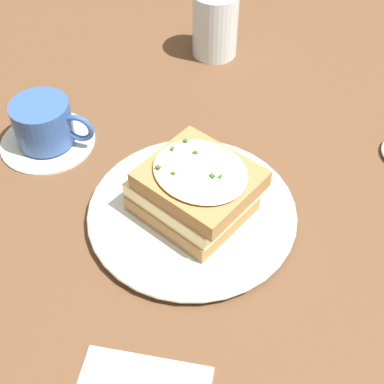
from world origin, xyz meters
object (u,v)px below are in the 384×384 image
sandwich (194,190)px  water_glass (215,24)px  dinner_plate (192,212)px  teacup_with_saucer (45,126)px

sandwich → water_glass: water_glass is taller
sandwich → dinner_plate: bearing=-12.3°
sandwich → water_glass: 0.36m
dinner_plate → sandwich: sandwich is taller
dinner_plate → teacup_with_saucer: 0.24m
dinner_plate → sandwich: bearing=167.7°
dinner_plate → teacup_with_saucer: size_ratio=1.84×
teacup_with_saucer → water_glass: water_glass is taller
water_glass → sandwich: bearing=90.3°
dinner_plate → water_glass: (-0.00, -0.36, 0.04)m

